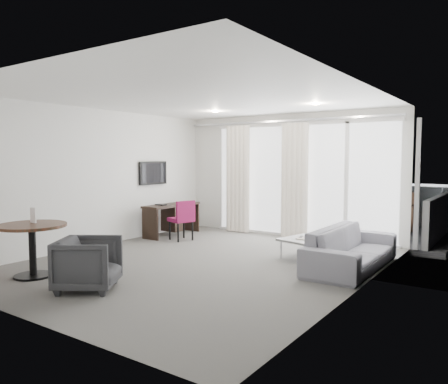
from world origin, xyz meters
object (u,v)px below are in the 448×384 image
Objects in this scene: round_table at (33,250)px; sofa at (352,248)px; desk at (172,220)px; coffee_table at (308,249)px; desk_chair at (181,220)px; tub_armchair at (88,264)px; rattan_chair_a at (347,215)px; rattan_chair_b at (399,213)px.

sofa is (3.55, 3.03, -0.07)m from round_table.
desk is 3.40m from coffee_table.
desk is at bearing 166.90° from desk_chair.
sofa reaches higher than coffee_table.
desk is 0.68× the size of sofa.
desk_chair reaches higher than tub_armchair.
desk is 1.95× the size of tub_armchair.
desk is 1.90× the size of coffee_table.
rattan_chair_a reaches higher than desk.
round_table is at bearing 130.47° from sofa.
desk_chair is 1.12× the size of tub_armchair.
desk reaches higher than sofa.
tub_armchair is (1.14, 0.06, -0.04)m from round_table.
rattan_chair_a reaches higher than tub_armchair.
round_table is at bearing -122.62° from rattan_chair_b.
tub_armchair reaches higher than sofa.
rattan_chair_a is at bearing 97.28° from coffee_table.
desk_chair is at bearing 177.89° from coffee_table.
rattan_chair_a is (-1.19, 3.29, 0.05)m from sofa.
coffee_table is at bearing -7.51° from desk.
sofa is (2.41, 2.97, -0.02)m from tub_armchair.
desk_chair is (0.54, -0.34, 0.07)m from desk.
desk_chair is 3.87m from rattan_chair_a.
rattan_chair_b is (3.38, 6.78, 0.07)m from round_table.
round_table reaches higher than sofa.
round_table is 4.23m from coffee_table.
rattan_chair_a is at bearing -161.87° from rattan_chair_b.
desk is at bearing -142.00° from rattan_chair_a.
desk is at bearing 172.49° from coffee_table.
rattan_chair_a is (2.36, 6.32, -0.01)m from round_table.
tub_armchair is 0.82× the size of rattan_chair_b.
desk is 5.08m from rattan_chair_b.
round_table reaches higher than desk.
desk_chair is at bearing -140.96° from rattan_chair_b.
desk_chair reaches higher than desk.
desk_chair is 4.90m from rattan_chair_b.
rattan_chair_b is at bearing 63.48° from round_table.
desk is at bearing 99.58° from round_table.
rattan_chair_b is at bearing 20.32° from rattan_chair_a.
rattan_chair_a is (-0.40, 3.11, 0.19)m from coffee_table.
desk is 0.65m from desk_chair.
round_table is 1.29× the size of rattan_chair_a.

